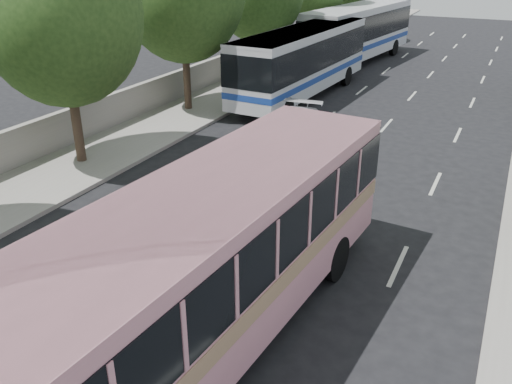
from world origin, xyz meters
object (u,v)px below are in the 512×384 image
Objects in this scene: white_pickup at (288,131)px; tour_coach_rear at (359,29)px; pink_bus at (215,247)px; pink_taxi at (273,142)px; tour_coach_front at (303,57)px.

white_pickup is 18.82m from tour_coach_rear.
pink_bus is 10.83m from pink_taxi.
pink_bus is 0.87× the size of tour_coach_rear.
white_pickup is at bearing -69.19° from tour_coach_front.
pink_taxi is at bearing -75.58° from tour_coach_rear.
pink_taxi is 9.82m from tour_coach_front.
tour_coach_rear is (-5.80, 30.29, 0.10)m from pink_bus.
tour_coach_rear is at bearing 90.68° from pink_taxi.
tour_coach_front reaches higher than pink_bus.
tour_coach_rear is at bearing 105.34° from pink_bus.
white_pickup is 8.41m from tour_coach_front.
pink_bus is 12.25m from white_pickup.
pink_bus is 0.93× the size of tour_coach_front.
pink_bus is 30.84m from tour_coach_rear.
white_pickup is (-3.30, 11.70, -1.50)m from pink_bus.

